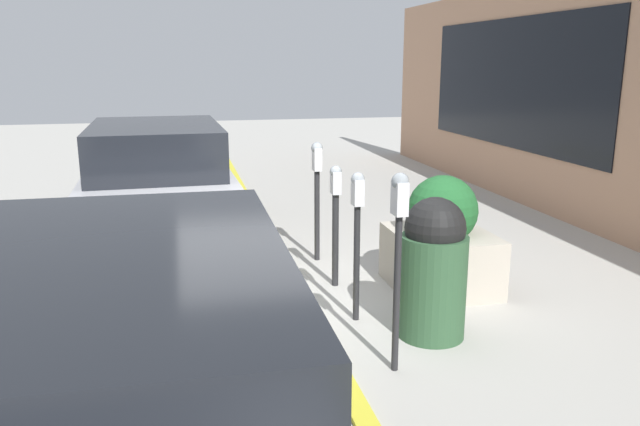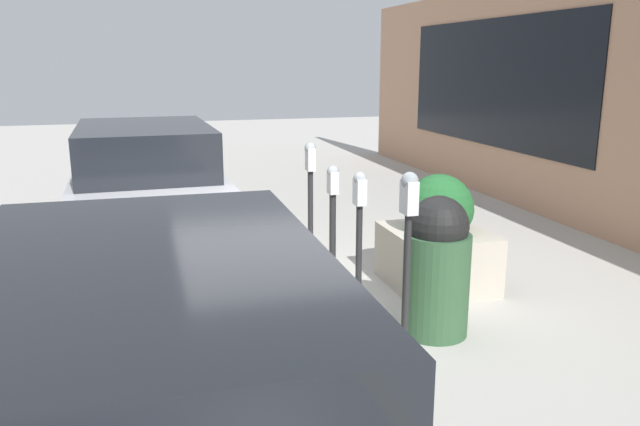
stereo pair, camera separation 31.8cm
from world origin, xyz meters
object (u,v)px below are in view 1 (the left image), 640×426
object	(u,v)px
parked_car_middle	(158,181)
planter_box	(441,242)
parking_meter_nearest	(399,232)
parking_meter_second	(357,221)
parking_meter_fourth	(317,180)
parked_car_front	(120,391)
trash_bin	(433,268)
parking_meter_middle	(336,210)

from	to	relation	value
parked_car_middle	planter_box	bearing A→B (deg)	-131.79
parking_meter_nearest	planter_box	distance (m)	2.03
parking_meter_nearest	parked_car_middle	size ratio (longest dim) A/B	0.33
parking_meter_second	parking_meter_fourth	bearing A→B (deg)	-1.24
parking_meter_second	parking_meter_nearest	bearing A→B (deg)	-178.64
parking_meter_second	planter_box	bearing A→B (deg)	-61.05
parking_meter_nearest	parked_car_front	size ratio (longest dim) A/B	0.33
parking_meter_fourth	planter_box	xyz separation A→B (m)	(-1.23, -1.05, -0.48)
parking_meter_nearest	parking_meter_fourth	xyz separation A→B (m)	(2.84, -0.02, -0.13)
planter_box	parked_car_middle	distance (m)	3.81
planter_box	parked_car_front	size ratio (longest dim) A/B	0.26
parking_meter_fourth	trash_bin	xyz separation A→B (m)	(-2.31, -0.50, -0.36)
parking_meter_middle	parked_car_middle	world-z (taller)	parked_car_middle
parking_meter_nearest	parked_car_front	xyz separation A→B (m)	(-1.34, 1.89, -0.32)
parking_meter_second	parking_meter_fourth	distance (m)	1.84
parking_meter_second	parking_meter_middle	xyz separation A→B (m)	(0.93, -0.04, -0.11)
parked_car_front	planter_box	bearing A→B (deg)	-44.47
parking_meter_middle	parked_car_front	bearing A→B (deg)	149.77
parking_meter_nearest	parking_meter_middle	xyz separation A→B (m)	(1.94, -0.01, -0.28)
parking_meter_nearest	trash_bin	bearing A→B (deg)	-44.52
parking_meter_second	planter_box	distance (m)	1.32
parked_car_middle	parked_car_front	bearing A→B (deg)	177.68
trash_bin	parking_meter_fourth	bearing A→B (deg)	12.31
parking_meter_second	parked_car_middle	distance (m)	3.55
parking_meter_nearest	parking_meter_second	world-z (taller)	parking_meter_nearest
planter_box	parking_meter_middle	bearing A→B (deg)	72.99
parking_meter_middle	planter_box	bearing A→B (deg)	-107.01
parking_meter_middle	parking_meter_fourth	distance (m)	0.92
planter_box	parking_meter_second	bearing A→B (deg)	118.95
parking_meter_middle	trash_bin	bearing A→B (deg)	-160.10
planter_box	trash_bin	world-z (taller)	trash_bin
planter_box	trash_bin	xyz separation A→B (m)	(-1.08, 0.55, 0.12)
parking_meter_nearest	trash_bin	distance (m)	0.89
parking_meter_second	parking_meter_middle	bearing A→B (deg)	-2.20
parked_car_middle	parking_meter_nearest	bearing A→B (deg)	-157.37
parking_meter_middle	parked_car_middle	distance (m)	2.81
parking_meter_second	parking_meter_middle	size ratio (longest dim) A/B	1.07
parking_meter_nearest	trash_bin	world-z (taller)	parking_meter_nearest
parked_car_middle	parking_meter_fourth	bearing A→B (deg)	-124.99
parking_meter_nearest	parked_car_middle	xyz separation A→B (m)	(4.06, 1.83, -0.29)
parking_meter_middle	trash_bin	world-z (taller)	parking_meter_middle
parking_meter_fourth	planter_box	bearing A→B (deg)	-139.44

